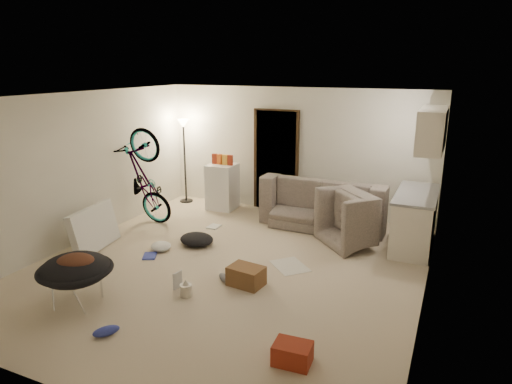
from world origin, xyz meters
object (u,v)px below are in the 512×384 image
at_px(armchair, 363,224).
at_px(mini_fridge, 222,187).
at_px(juicer, 186,289).
at_px(kitchen_counter, 414,221).
at_px(sofa, 325,207).
at_px(drink_case_b, 292,354).
at_px(bicycle, 145,199).
at_px(drink_case_a, 246,276).
at_px(saucer_chair, 76,276).
at_px(floor_lamp, 184,143).
at_px(tv_box, 94,228).

bearing_deg(armchair, mini_fridge, 32.72).
bearing_deg(juicer, armchair, 58.66).
bearing_deg(armchair, kitchen_counter, -121.96).
bearing_deg(sofa, drink_case_b, 102.32).
relative_size(bicycle, drink_case_a, 4.05).
height_order(saucer_chair, drink_case_a, saucer_chair).
height_order(mini_fridge, juicer, mini_fridge).
distance_m(floor_lamp, tv_box, 3.05).
bearing_deg(kitchen_counter, saucer_chair, -134.29).
bearing_deg(tv_box, floor_lamp, 83.54).
height_order(tv_box, drink_case_b, tv_box).
bearing_deg(armchair, sofa, 9.41).
bearing_deg(juicer, tv_box, 161.38).
height_order(bicycle, drink_case_b, bicycle).
bearing_deg(saucer_chair, bicycle, 111.14).
height_order(floor_lamp, juicer, floor_lamp).
distance_m(drink_case_a, drink_case_b, 1.77).
bearing_deg(sofa, mini_fridge, -1.79).
bearing_deg(sofa, floor_lamp, -2.81).
xyz_separation_m(bicycle, tv_box, (0.00, -1.35, -0.14)).
distance_m(saucer_chair, drink_case_b, 2.87).
xyz_separation_m(sofa, bicycle, (-3.10, -1.35, 0.16)).
relative_size(kitchen_counter, juicer, 6.55).
bearing_deg(drink_case_b, sofa, 98.05).
height_order(armchair, juicer, armchair).
distance_m(floor_lamp, bicycle, 1.75).
relative_size(floor_lamp, sofa, 0.78).
bearing_deg(sofa, tv_box, 41.83).
height_order(kitchen_counter, drink_case_b, kitchen_counter).
xyz_separation_m(bicycle, juicer, (2.22, -2.10, -0.40)).
distance_m(floor_lamp, drink_case_b, 6.09).
relative_size(floor_lamp, saucer_chair, 1.97).
bearing_deg(bicycle, saucer_chair, -157.21).
height_order(drink_case_a, drink_case_b, drink_case_a).
bearing_deg(mini_fridge, juicer, -71.17).
distance_m(mini_fridge, saucer_chair, 4.28).
height_order(drink_case_a, juicer, drink_case_a).
height_order(bicycle, saucer_chair, bicycle).
bearing_deg(mini_fridge, floor_lamp, 172.04).
xyz_separation_m(armchair, tv_box, (-3.93, -2.08, 0.02)).
relative_size(armchair, mini_fridge, 1.10).
height_order(kitchen_counter, drink_case_a, kitchen_counter).
height_order(armchair, bicycle, bicycle).
xyz_separation_m(floor_lamp, drink_case_a, (2.90, -3.04, -1.17)).
xyz_separation_m(floor_lamp, tv_box, (0.10, -2.90, -0.95)).
height_order(kitchen_counter, bicycle, bicycle).
distance_m(floor_lamp, saucer_chair, 4.63).
bearing_deg(tv_box, drink_case_b, -29.14).
xyz_separation_m(bicycle, mini_fridge, (0.86, 1.45, -0.02)).
xyz_separation_m(kitchen_counter, armchair, (-0.80, -0.17, -0.11)).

